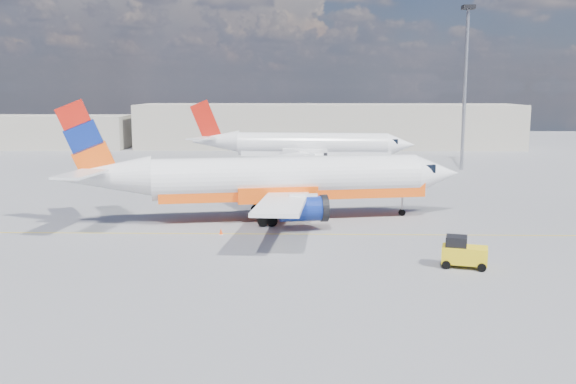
{
  "coord_description": "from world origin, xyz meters",
  "views": [
    {
      "loc": [
        0.38,
        -45.12,
        11.21
      ],
      "look_at": [
        -0.73,
        1.72,
        3.5
      ],
      "focal_mm": 40.0,
      "sensor_mm": 36.0,
      "label": 1
    }
  ],
  "objects_px": {
    "gse_tug": "(463,253)",
    "traffic_cone": "(221,232)",
    "main_jet": "(275,180)",
    "second_jet": "(305,146)"
  },
  "relations": [
    {
      "from": "traffic_cone",
      "to": "gse_tug",
      "type": "bearing_deg",
      "value": -27.67
    },
    {
      "from": "main_jet",
      "to": "second_jet",
      "type": "xyz_separation_m",
      "value": [
        2.69,
        35.24,
        -0.3
      ]
    },
    {
      "from": "gse_tug",
      "to": "traffic_cone",
      "type": "xyz_separation_m",
      "value": [
        -16.34,
        8.57,
        -0.69
      ]
    },
    {
      "from": "second_jet",
      "to": "gse_tug",
      "type": "relative_size",
      "value": 10.2
    },
    {
      "from": "second_jet",
      "to": "gse_tug",
      "type": "height_order",
      "value": "second_jet"
    },
    {
      "from": "main_jet",
      "to": "second_jet",
      "type": "bearing_deg",
      "value": 75.0
    },
    {
      "from": "main_jet",
      "to": "gse_tug",
      "type": "xyz_separation_m",
      "value": [
        12.44,
        -14.16,
        -2.52
      ]
    },
    {
      "from": "main_jet",
      "to": "gse_tug",
      "type": "distance_m",
      "value": 19.02
    },
    {
      "from": "gse_tug",
      "to": "traffic_cone",
      "type": "bearing_deg",
      "value": 167.71
    },
    {
      "from": "gse_tug",
      "to": "traffic_cone",
      "type": "relative_size",
      "value": 6.24
    }
  ]
}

